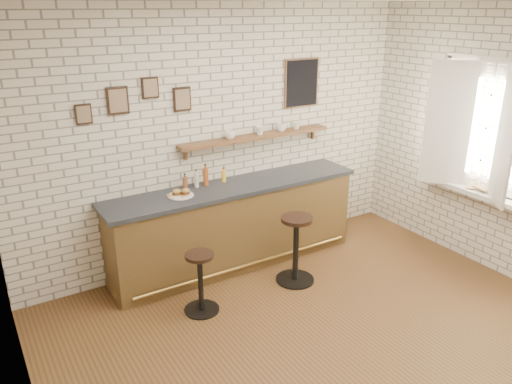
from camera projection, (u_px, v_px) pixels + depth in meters
ground at (325, 335)px, 4.76m from camera, size 5.00×5.00×0.00m
bar_counter at (235, 225)px, 5.92m from camera, size 3.10×0.65×1.01m
sandwich_plate at (181, 195)px, 5.41m from camera, size 0.28×0.28×0.01m
ciabatta_sandwich at (181, 192)px, 5.40m from camera, size 0.19×0.12×0.07m
potato_chips at (178, 195)px, 5.39m from camera, size 0.25×0.18×0.00m
bitters_bottle_brown at (185, 183)px, 5.58m from camera, size 0.06×0.06×0.19m
bitters_bottle_white at (196, 180)px, 5.65m from camera, size 0.05×0.05×0.21m
bitters_bottle_amber at (206, 177)px, 5.70m from camera, size 0.06×0.06×0.25m
condiment_bottle_yellow at (224, 176)px, 5.82m from camera, size 0.05×0.05×0.17m
bar_stool_left at (200, 281)px, 5.02m from camera, size 0.36×0.36×0.65m
bar_stool_right at (296, 247)px, 5.56m from camera, size 0.44×0.44×0.78m
wall_shelf at (257, 137)px, 5.95m from camera, size 2.00×0.18×0.18m
shelf_cup_a at (230, 135)px, 5.74m from camera, size 0.14×0.14×0.10m
shelf_cup_b at (260, 130)px, 5.94m from camera, size 0.16×0.16×0.10m
shelf_cup_c at (281, 127)px, 6.09m from camera, size 0.16×0.16×0.10m
shelf_cup_d at (296, 126)px, 6.21m from camera, size 0.12×0.12×0.09m
back_wall_decor at (240, 89)px, 5.73m from camera, size 2.96×0.02×0.56m
window_sill at (473, 191)px, 5.86m from camera, size 0.20×1.35×0.06m
casement_window at (481, 129)px, 5.57m from camera, size 0.40×1.30×1.56m
book_lower at (476, 190)px, 5.79m from camera, size 0.27×0.29×0.02m
book_upper at (478, 189)px, 5.77m from camera, size 0.20×0.24×0.02m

